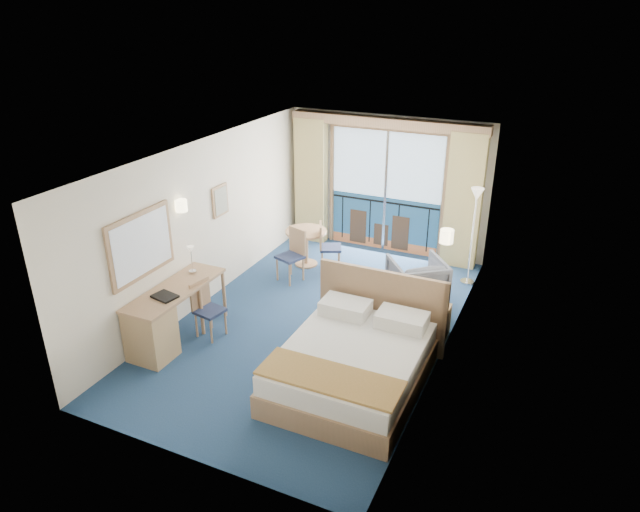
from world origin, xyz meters
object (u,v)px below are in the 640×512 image
at_px(bed, 354,362).
at_px(table_chair_b, 293,252).
at_px(nightstand, 436,321).
at_px(desk, 157,325).
at_px(armchair, 417,281).
at_px(desk_chair, 206,305).
at_px(floor_lamp, 475,212).
at_px(table_chair_a, 326,244).
at_px(round_table, 306,239).

distance_m(bed, table_chair_b, 3.25).
xyz_separation_m(nightstand, desk, (-3.48, -2.13, 0.21)).
relative_size(nightstand, armchair, 0.57).
bearing_deg(table_chair_b, desk_chair, -78.18).
distance_m(bed, nightstand, 1.76).
height_order(floor_lamp, desk, floor_lamp).
relative_size(table_chair_a, table_chair_b, 0.96).
xyz_separation_m(desk_chair, table_chair_a, (0.70, 2.84, 0.02)).
distance_m(bed, floor_lamp, 3.81).
relative_size(floor_lamp, round_table, 2.27).
bearing_deg(bed, nightstand, 67.23).
bearing_deg(round_table, desk, -99.47).
xyz_separation_m(bed, desk, (-2.80, -0.50, 0.12)).
bearing_deg(bed, desk, -169.77).
bearing_deg(round_table, armchair, -14.03).
bearing_deg(floor_lamp, desk, -131.04).
bearing_deg(desk, armchair, 45.86).
height_order(floor_lamp, desk_chair, floor_lamp).
bearing_deg(desk, table_chair_b, 77.32).
bearing_deg(nightstand, armchair, 122.29).
bearing_deg(table_chair_b, bed, -28.62).
bearing_deg(desk_chair, table_chair_b, 1.67).
height_order(floor_lamp, table_chair_b, floor_lamp).
xyz_separation_m(bed, table_chair_a, (-1.76, 3.05, 0.18)).
height_order(armchair, table_chair_a, table_chair_a).
xyz_separation_m(nightstand, table_chair_a, (-2.45, 1.43, 0.27)).
distance_m(nightstand, armchair, 1.05).
distance_m(bed, desk_chair, 2.48).
relative_size(armchair, table_chair_a, 0.95).
relative_size(nightstand, round_table, 0.63).
bearing_deg(floor_lamp, table_chair_b, -158.26).
relative_size(desk, table_chair_b, 1.84).
relative_size(armchair, round_table, 1.11).
height_order(round_table, table_chair_b, table_chair_b).
bearing_deg(round_table, nightstand, -26.93).
height_order(nightstand, table_chair_b, table_chair_b).
bearing_deg(round_table, floor_lamp, 9.71).
relative_size(bed, floor_lamp, 1.28).
xyz_separation_m(armchair, round_table, (-2.32, 0.58, 0.14)).
height_order(desk, round_table, desk).
height_order(armchair, floor_lamp, floor_lamp).
distance_m(floor_lamp, round_table, 3.12).
distance_m(desk_chair, table_chair_a, 2.93).
distance_m(floor_lamp, table_chair_b, 3.23).
bearing_deg(armchair, bed, 49.59).
height_order(desk_chair, table_chair_b, table_chair_b).
bearing_deg(round_table, table_chair_a, -4.49).
distance_m(bed, round_table, 3.80).
xyz_separation_m(nightstand, round_table, (-2.88, 1.46, 0.28)).
xyz_separation_m(floor_lamp, table_chair_a, (-2.53, -0.54, -0.83)).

